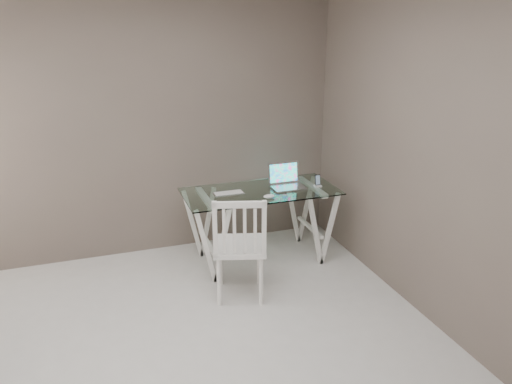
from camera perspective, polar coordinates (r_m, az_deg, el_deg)
room at (r=2.81m, az=-9.85°, el=6.07°), size 4.50×4.52×2.71m
desk at (r=4.99m, az=0.50°, el=-3.78°), size 1.50×0.70×0.75m
chair at (r=4.25m, az=-1.88°, el=-5.93°), size 0.55×0.55×0.97m
laptop at (r=4.98m, az=3.46°, el=1.25°), size 0.32×0.26×0.23m
keyboard at (r=4.79m, az=-3.16°, el=-0.13°), size 0.29×0.13×0.01m
mouse at (r=4.66m, az=1.51°, el=-0.49°), size 0.11×0.07×0.04m
phone_dock at (r=5.02m, az=7.07°, el=1.00°), size 0.06×0.06×0.12m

